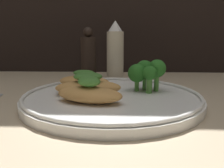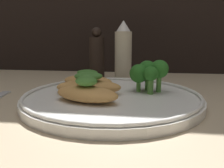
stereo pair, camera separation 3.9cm
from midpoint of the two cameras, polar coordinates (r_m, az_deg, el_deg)
The scene contains 8 objects.
ground_plane at distance 40.16cm, azimuth 2.81°, elevation -5.49°, with size 180.00×180.00×1.00cm, color tan.
plate at distance 39.76cm, azimuth 2.83°, elevation -3.43°, with size 31.85×31.85×2.00cm.
grilled_meat_front at distance 34.94cm, azimuth -3.46°, elevation -2.25°, with size 11.78×7.77×4.20cm.
grilled_meat_middle at distance 39.44cm, azimuth -3.48°, elevation -0.55°, with size 12.22×6.45×4.09cm.
grilled_meat_back at distance 46.11cm, azimuth -4.00°, elevation 1.01°, with size 11.83×7.63×3.72cm.
broccoli_bunch at distance 42.35cm, azimuth 12.16°, elevation 3.08°, with size 7.33×6.20×6.15cm.
sauce_bottle at distance 59.88cm, azimuth 4.63°, elevation 8.13°, with size 4.59×4.59×16.39cm.
pepper_grinder at distance 60.81cm, azimuth -2.14°, elevation 7.06°, with size 4.14×4.14×14.67cm.
Camera 2 is at (5.47, -38.12, 11.06)cm, focal length 35.00 mm.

